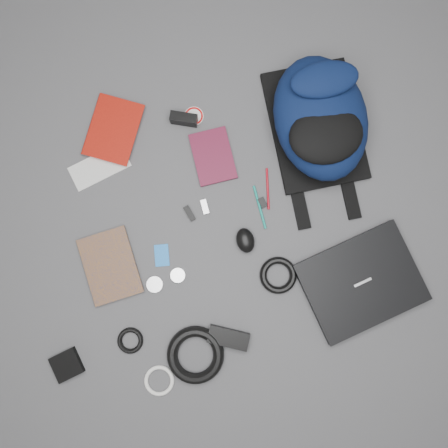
{
  "coord_description": "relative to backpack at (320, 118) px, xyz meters",
  "views": [
    {
      "loc": [
        -0.01,
        -0.11,
        1.52
      ],
      "look_at": [
        0.0,
        0.0,
        0.02
      ],
      "focal_mm": 35.0,
      "sensor_mm": 36.0,
      "label": 1
    }
  ],
  "objects": [
    {
      "name": "ground",
      "position": [
        -0.36,
        -0.3,
        -0.1
      ],
      "size": [
        4.0,
        4.0,
        0.0
      ],
      "primitive_type": "plane",
      "color": "#4F4F51",
      "rests_on": "ground"
    },
    {
      "name": "pen_red",
      "position": [
        -0.19,
        -0.2,
        -0.1
      ],
      "size": [
        0.02,
        0.15,
        0.01
      ],
      "primitive_type": "cylinder",
      "rotation": [
        1.57,
        0.0,
        -0.09
      ],
      "color": "#A00C19",
      "rests_on": "ground"
    },
    {
      "name": "pouch",
      "position": [
        -0.95,
        -0.71,
        -0.09
      ],
      "size": [
        0.12,
        0.12,
        0.02
      ],
      "primitive_type": "cube",
      "rotation": [
        0.0,
        0.0,
        0.33
      ],
      "color": "black",
      "rests_on": "ground"
    },
    {
      "name": "envelope",
      "position": [
        -0.77,
        -0.05,
        -0.1
      ],
      "size": [
        0.23,
        0.16,
        0.0
      ],
      "primitive_type": "cube",
      "rotation": [
        0.0,
        0.0,
        0.35
      ],
      "color": "silver",
      "rests_on": "ground"
    },
    {
      "name": "textbook_red",
      "position": [
        -0.78,
        0.11,
        -0.09
      ],
      "size": [
        0.24,
        0.27,
        0.02
      ],
      "primitive_type": "imported",
      "rotation": [
        0.0,
        0.0,
        -0.4
      ],
      "color": "maroon",
      "rests_on": "ground"
    },
    {
      "name": "cable_coil",
      "position": [
        -0.2,
        -0.5,
        -0.09
      ],
      "size": [
        0.17,
        0.17,
        0.02
      ],
      "primitive_type": "torus",
      "rotation": [
        0.0,
        0.0,
        0.41
      ],
      "color": "black",
      "rests_on": "ground"
    },
    {
      "name": "sticker_disc",
      "position": [
        -0.42,
        0.09,
        -0.1
      ],
      "size": [
        0.08,
        0.08,
        0.0
      ],
      "primitive_type": "cylinder",
      "rotation": [
        0.0,
        0.0,
        0.11
      ],
      "color": "white",
      "rests_on": "ground"
    },
    {
      "name": "headphone_right",
      "position": [
        -0.62,
        -0.48,
        -0.09
      ],
      "size": [
        0.06,
        0.06,
        0.01
      ],
      "primitive_type": "cylinder",
      "rotation": [
        0.0,
        0.0,
        0.14
      ],
      "color": "#B3B2B5",
      "rests_on": "ground"
    },
    {
      "name": "key_fob",
      "position": [
        -0.22,
        -0.25,
        -0.09
      ],
      "size": [
        0.03,
        0.04,
        0.01
      ],
      "primitive_type": "cube",
      "rotation": [
        0.0,
        0.0,
        0.34
      ],
      "color": "black",
      "rests_on": "ground"
    },
    {
      "name": "comic_book",
      "position": [
        -0.85,
        -0.41,
        -0.09
      ],
      "size": [
        0.21,
        0.27,
        0.02
      ],
      "primitive_type": "imported",
      "rotation": [
        0.0,
        0.0,
        0.18
      ],
      "color": "#C4750E",
      "rests_on": "ground"
    },
    {
      "name": "laptop",
      "position": [
        0.08,
        -0.56,
        -0.08
      ],
      "size": [
        0.45,
        0.4,
        0.04
      ],
      "primitive_type": "cube",
      "rotation": [
        0.0,
        0.0,
        0.3
      ],
      "color": "black",
      "rests_on": "ground"
    },
    {
      "name": "power_cord_coil",
      "position": [
        -0.51,
        -0.73,
        -0.08
      ],
      "size": [
        0.23,
        0.23,
        0.04
      ],
      "primitive_type": "torus",
      "rotation": [
        0.0,
        0.0,
        -0.18
      ],
      "color": "black",
      "rests_on": "ground"
    },
    {
      "name": "pen_teal",
      "position": [
        -0.23,
        -0.26,
        -0.09
      ],
      "size": [
        0.03,
        0.15,
        0.01
      ],
      "primitive_type": "cylinder",
      "rotation": [
        1.57,
        0.0,
        0.14
      ],
      "color": "#0E8070",
      "rests_on": "ground"
    },
    {
      "name": "mouse",
      "position": [
        -0.3,
        -0.37,
        -0.08
      ],
      "size": [
        0.07,
        0.09,
        0.05
      ],
      "primitive_type": "ellipsoid",
      "rotation": [
        0.0,
        0.0,
        0.12
      ],
      "color": "black",
      "rests_on": "ground"
    },
    {
      "name": "compact_camera",
      "position": [
        -0.45,
        0.08,
        -0.07
      ],
      "size": [
        0.1,
        0.06,
        0.05
      ],
      "primitive_type": "cube",
      "rotation": [
        0.0,
        0.0,
        -0.28
      ],
      "color": "black",
      "rests_on": "ground"
    },
    {
      "name": "backpack",
      "position": [
        0.0,
        0.0,
        0.0
      ],
      "size": [
        0.36,
        0.5,
        0.2
      ],
      "primitive_type": null,
      "rotation": [
        0.0,
        0.0,
        0.08
      ],
      "color": "black",
      "rests_on": "ground"
    },
    {
      "name": "usb_silver",
      "position": [
        -0.42,
        -0.23,
        -0.09
      ],
      "size": [
        0.03,
        0.05,
        0.01
      ],
      "primitive_type": "cube",
      "rotation": [
        0.0,
        0.0,
        0.14
      ],
      "color": "#A8A8AA",
      "rests_on": "ground"
    },
    {
      "name": "headphone_left",
      "position": [
        -0.54,
        -0.46,
        -0.09
      ],
      "size": [
        0.06,
        0.06,
        0.01
      ],
      "primitive_type": "cylinder",
      "rotation": [
        0.0,
        0.0,
        0.32
      ],
      "color": "silver",
      "rests_on": "ground"
    },
    {
      "name": "id_badge",
      "position": [
        -0.59,
        -0.38,
        -0.1
      ],
      "size": [
        0.05,
        0.08,
        0.0
      ],
      "primitive_type": "cube",
      "rotation": [
        0.0,
        0.0,
        -0.04
      ],
      "color": "blue",
      "rests_on": "ground"
    },
    {
      "name": "dvd_case",
      "position": [
        -0.37,
        -0.06,
        -0.09
      ],
      "size": [
        0.16,
        0.2,
        0.01
      ],
      "primitive_type": "cube",
      "rotation": [
        0.0,
        0.0,
        0.12
      ],
      "color": "#490E21",
      "rests_on": "ground"
    },
    {
      "name": "white_cable_coil",
      "position": [
        -0.64,
        -0.8,
        -0.09
      ],
      "size": [
        0.11,
        0.11,
        0.01
      ],
      "primitive_type": "torus",
      "rotation": [
        0.0,
        0.0,
        0.13
      ],
      "color": "white",
      "rests_on": "ground"
    },
    {
      "name": "power_brick",
      "position": [
        -0.39,
        -0.69,
        -0.08
      ],
      "size": [
        0.15,
        0.1,
        0.03
      ],
      "primitive_type": "cube",
      "rotation": [
        0.0,
        0.0,
        -0.36
      ],
      "color": "black",
      "rests_on": "ground"
    },
    {
      "name": "earbud_coil",
      "position": [
        -0.73,
        -0.66,
        -0.09
      ],
      "size": [
        0.11,
        0.11,
        0.02
      ],
      "primitive_type": "torus",
      "rotation": [
        0.0,
        0.0,
        -0.31
      ],
      "color": "black",
      "rests_on": "ground"
    },
    {
      "name": "usb_black",
      "position": [
        -0.48,
        -0.25,
        -0.09
      ],
      "size": [
        0.04,
        0.06,
        0.01
      ],
      "primitive_type": "cube",
      "rotation": [
        0.0,
        0.0,
        0.41
      ],
      "color": "black",
      "rests_on": "ground"
    }
  ]
}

